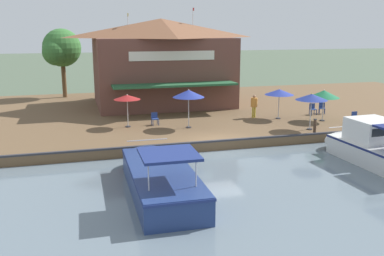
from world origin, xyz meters
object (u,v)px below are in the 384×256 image
Objects in this scene: patio_umbrella_mid_patio_right at (324,94)px; person_at_quay_edge at (254,103)px; patio_umbrella_far_corner at (189,94)px; patio_umbrella_near_quay_edge at (312,97)px; cafe_chair_mid_patio at (355,117)px; tree_downstream_bank at (60,49)px; cafe_chair_back_row_seat at (155,118)px; cafe_chair_facing_river at (313,108)px; patio_umbrella_by_entrance at (279,92)px; motorboat_distant_upstream at (158,174)px; cafe_chair_beside_entrance at (322,107)px; waterfront_restaurant at (162,61)px; patio_umbrella_back_row at (127,97)px; motorboat_fourth_along at (375,147)px; mooring_post at (315,126)px.

patio_umbrella_mid_patio_right is 4.96m from person_at_quay_edge.
patio_umbrella_near_quay_edge is (2.62, 7.49, -0.14)m from patio_umbrella_far_corner.
patio_umbrella_far_corner is at bearing -71.08° from person_at_quay_edge.
patio_umbrella_far_corner is at bearing -99.68° from cafe_chair_mid_patio.
tree_downstream_bank is (-13.69, -13.69, 3.49)m from person_at_quay_edge.
person_at_quay_edge reaches higher than cafe_chair_back_row_seat.
patio_umbrella_far_corner is 3.03× the size of cafe_chair_facing_river.
patio_umbrella_far_corner is 7.17m from patio_umbrella_by_entrance.
patio_umbrella_by_entrance is 14.92m from motorboat_distant_upstream.
cafe_chair_beside_entrance is at bearing 91.95° from cafe_chair_back_row_seat.
patio_umbrella_by_entrance is at bearing -119.19° from patio_umbrella_mid_patio_right.
waterfront_restaurant reaches higher than patio_umbrella_back_row.
patio_umbrella_back_row is at bearing -102.08° from cafe_chair_mid_patio.
tree_downstream_bank is at bearing -126.05° from waterfront_restaurant.
waterfront_restaurant is at bearing -124.41° from cafe_chair_beside_entrance.
cafe_chair_back_row_seat is at bearing 23.70° from tree_downstream_bank.
cafe_chair_facing_river is at bearing 88.26° from person_at_quay_edge.
cafe_chair_back_row_seat is 0.13× the size of tree_downstream_bank.
patio_umbrella_mid_patio_right is at bearing 44.06° from waterfront_restaurant.
patio_umbrella_far_corner is 3.03× the size of cafe_chair_beside_entrance.
cafe_chair_beside_entrance is 0.11× the size of motorboat_fourth_along.
tree_downstream_bank is at bearing -134.99° from person_at_quay_edge.
motorboat_distant_upstream is 1.15× the size of motorboat_fourth_along.
patio_umbrella_mid_patio_right is 0.26× the size of motorboat_distant_upstream.
cafe_chair_mid_patio is at bearing 57.00° from person_at_quay_edge.
patio_umbrella_back_row is at bearing -26.33° from waterfront_restaurant.
tree_downstream_bank is (-6.10, -8.38, 0.87)m from waterfront_restaurant.
patio_umbrella_far_corner is at bearing -1.12° from waterfront_restaurant.
patio_umbrella_far_corner is 1.52× the size of person_at_quay_edge.
person_at_quay_edge is at bearing -118.53° from patio_umbrella_mid_patio_right.
motorboat_distant_upstream reaches higher than cafe_chair_facing_river.
patio_umbrella_back_row is at bearing 16.92° from tree_downstream_bank.
person_at_quay_edge is (-0.57, 9.36, -0.94)m from patio_umbrella_back_row.
motorboat_distant_upstream is (10.01, -10.91, -1.86)m from patio_umbrella_by_entrance.
motorboat_distant_upstream is at bearing -64.49° from mooring_post.
motorboat_distant_upstream is (18.42, -4.01, -3.58)m from waterfront_restaurant.
cafe_chair_facing_river is at bearing 99.58° from patio_umbrella_far_corner.
patio_umbrella_near_quay_edge is 1.41× the size of person_at_quay_edge.
cafe_chair_back_row_seat is 13.98m from motorboat_fourth_along.
cafe_chair_mid_patio is 1.00× the size of cafe_chair_back_row_seat.
patio_umbrella_near_quay_edge is at bearing -32.87° from cafe_chair_facing_river.
cafe_chair_back_row_seat is at bearing 94.71° from patio_umbrella_back_row.
motorboat_fourth_along reaches higher than cafe_chair_beside_entrance.
patio_umbrella_near_quay_edge is 3.17m from patio_umbrella_mid_patio_right.
motorboat_fourth_along is (9.97, -2.24, -0.21)m from cafe_chair_facing_river.
patio_umbrella_far_corner is 11.70m from motorboat_fourth_along.
cafe_chair_mid_patio is 7.06m from person_at_quay_edge.
patio_umbrella_far_corner reaches higher than motorboat_distant_upstream.
cafe_chair_mid_patio is 7.12m from motorboat_fourth_along.
patio_umbrella_near_quay_edge is 5.94m from motorboat_fourth_along.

